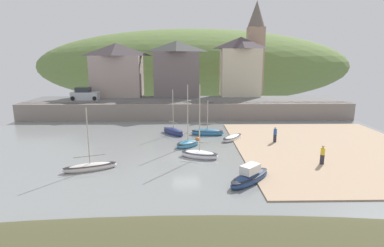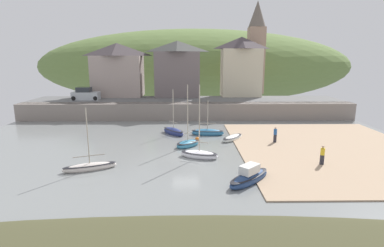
{
  "view_description": "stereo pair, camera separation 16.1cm",
  "coord_description": "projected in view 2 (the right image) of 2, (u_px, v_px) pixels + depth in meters",
  "views": [
    {
      "loc": [
        -0.04,
        -26.26,
        8.76
      ],
      "look_at": [
        0.59,
        4.26,
        2.14
      ],
      "focal_mm": 28.46,
      "sensor_mm": 36.0,
      "label": 1
    },
    {
      "loc": [
        0.12,
        -26.26,
        8.76
      ],
      "look_at": [
        0.59,
        4.26,
        2.14
      ],
      "focal_mm": 28.46,
      "sensor_mm": 36.0,
      "label": 2
    }
  ],
  "objects": [
    {
      "name": "church_with_spire",
      "position": [
        256.0,
        47.0,
        53.98
      ],
      "size": [
        3.0,
        3.0,
        16.04
      ],
      "color": "tan",
      "rests_on": "ground"
    },
    {
      "name": "person_near_water",
      "position": [
        275.0,
        134.0,
        31.69
      ],
      "size": [
        0.34,
        0.34,
        1.62
      ],
      "color": "#282833",
      "rests_on": "ground"
    },
    {
      "name": "waterfront_building_centre",
      "position": [
        177.0,
        68.0,
        50.63
      ],
      "size": [
        7.55,
        6.08,
        9.09
      ],
      "color": "slate",
      "rests_on": "ground"
    },
    {
      "name": "hillside_backdrop",
      "position": [
        195.0,
        66.0,
        80.1
      ],
      "size": [
        80.0,
        44.0,
        18.68
      ],
      "color": "olive",
      "rests_on": "ground"
    },
    {
      "name": "motorboat_with_cabin",
      "position": [
        249.0,
        177.0,
        21.78
      ],
      "size": [
        3.94,
        3.94,
        1.51
      ],
      "rotation": [
        0.0,
        0.0,
        0.78
      ],
      "color": "navy",
      "rests_on": "ground"
    },
    {
      "name": "waterfront_building_right",
      "position": [
        241.0,
        66.0,
        50.72
      ],
      "size": [
        6.72,
        4.66,
        9.71
      ],
      "color": "beige",
      "rests_on": "ground"
    },
    {
      "name": "quay_seawall",
      "position": [
        187.0,
        110.0,
        44.33
      ],
      "size": [
        48.0,
        9.4,
        2.4
      ],
      "color": "gray",
      "rests_on": "ground"
    },
    {
      "name": "sailboat_blue_trim",
      "position": [
        188.0,
        144.0,
        30.67
      ],
      "size": [
        2.96,
        2.98,
        6.37
      ],
      "rotation": [
        0.0,
        0.0,
        0.79
      ],
      "color": "teal",
      "rests_on": "ground"
    },
    {
      "name": "sailboat_tall_mast",
      "position": [
        90.0,
        167.0,
        24.23
      ],
      "size": [
        4.24,
        2.38,
        5.17
      ],
      "rotation": [
        0.0,
        0.0,
        0.37
      ],
      "color": "silver",
      "rests_on": "ground"
    },
    {
      "name": "mooring_buoy",
      "position": [
        197.0,
        139.0,
        32.88
      ],
      "size": [
        0.48,
        0.48,
        0.48
      ],
      "color": "orange",
      "rests_on": "ground"
    },
    {
      "name": "sailboat_nearest_shore",
      "position": [
        232.0,
        138.0,
        33.11
      ],
      "size": [
        3.06,
        3.41,
        0.66
      ],
      "rotation": [
        0.0,
        0.0,
        0.89
      ],
      "color": "white",
      "rests_on": "ground"
    },
    {
      "name": "waterfront_building_left",
      "position": [
        118.0,
        70.0,
        50.52
      ],
      "size": [
        8.3,
        5.5,
        8.72
      ],
      "color": "#A6948B",
      "rests_on": "ground"
    },
    {
      "name": "fishing_boat_green",
      "position": [
        208.0,
        132.0,
        35.2
      ],
      "size": [
        3.86,
        1.53,
        4.18
      ],
      "rotation": [
        0.0,
        0.0,
        -0.09
      ],
      "color": "teal",
      "rests_on": "ground"
    },
    {
      "name": "parked_car_near_slipway",
      "position": [
        86.0,
        95.0,
        46.83
      ],
      "size": [
        4.14,
        1.82,
        1.95
      ],
      "rotation": [
        0.0,
        0.0,
        -0.03
      ],
      "color": "#B3BBBF",
      "rests_on": "ground"
    },
    {
      "name": "dinghy_open_wooden",
      "position": [
        173.0,
        131.0,
        35.53
      ],
      "size": [
        3.09,
        3.46,
        5.43
      ],
      "rotation": [
        0.0,
        0.0,
        -0.89
      ],
      "color": "navy",
      "rests_on": "ground"
    },
    {
      "name": "person_on_slipway",
      "position": [
        322.0,
        154.0,
        25.04
      ],
      "size": [
        0.34,
        0.34,
        1.62
      ],
      "color": "#282833",
      "rests_on": "ground"
    },
    {
      "name": "ground",
      "position": [
        209.0,
        205.0,
        18.16
      ],
      "size": [
        48.0,
        41.0,
        0.61
      ],
      "color": "gray"
    },
    {
      "name": "sailboat_white_hull",
      "position": [
        199.0,
        154.0,
        27.21
      ],
      "size": [
        3.71,
        2.48,
        6.69
      ],
      "rotation": [
        0.0,
        0.0,
        -0.35
      ],
      "color": "white",
      "rests_on": "ground"
    }
  ]
}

